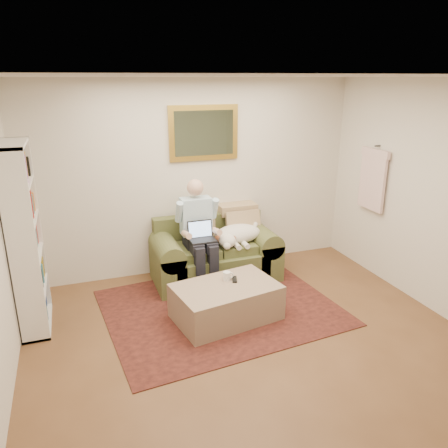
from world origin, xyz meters
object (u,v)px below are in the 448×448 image
coffee_mug (227,276)px  laptop (201,235)px  seated_man (200,236)px  sofa (215,258)px  sleeping_dog (238,234)px  bookshelf (25,239)px  ottoman (226,302)px

coffee_mug → laptop: bearing=96.9°
laptop → seated_man: bearing=90.0°
sofa → sleeping_dog: (0.30, -0.08, 0.35)m
coffee_mug → bookshelf: size_ratio=0.05×
coffee_mug → seated_man: bearing=96.3°
ottoman → coffee_mug: 0.29m
ottoman → coffee_mug: bearing=66.7°
seated_man → coffee_mug: (0.08, -0.76, -0.23)m
laptop → sofa: bearing=41.0°
sleeping_dog → ottoman: size_ratio=0.60×
sofa → coffee_mug: (-0.16, -0.91, 0.17)m
ottoman → laptop: bearing=92.1°
seated_man → coffee_mug: size_ratio=13.84×
sleeping_dog → laptop: bearing=-166.4°
laptop → sleeping_dog: laptop is taller
ottoman → bookshelf: 2.24m
sofa → ottoman: (-0.22, -1.04, -0.08)m
sofa → sleeping_dog: sofa is taller
sofa → bookshelf: 2.38m
laptop → ottoman: bearing=-87.9°
seated_man → bookshelf: size_ratio=0.69×
seated_man → laptop: size_ratio=4.33×
sleeping_dog → bookshelf: bearing=-171.7°
coffee_mug → bookshelf: (-2.06, 0.46, 0.54)m
seated_man → bookshelf: 2.02m
seated_man → laptop: (-0.00, -0.06, 0.03)m
seated_man → laptop: bearing=-90.0°
bookshelf → seated_man: bearing=8.6°
sofa → seated_man: bearing=-148.5°
laptop → coffee_mug: (0.08, -0.70, -0.27)m
sofa → seated_man: seated_man is taller
sofa → bookshelf: (-2.22, -0.45, 0.72)m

